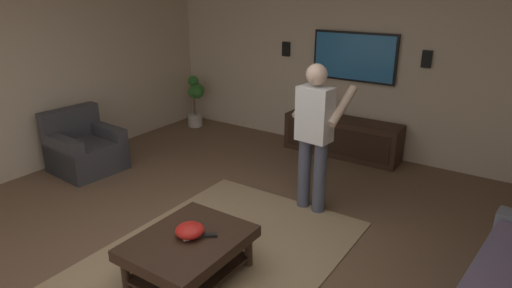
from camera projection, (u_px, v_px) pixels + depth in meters
name	position (u px, v px, depth m)	size (l,w,h in m)	color
ground_plane	(195.00, 259.00, 4.01)	(8.35, 8.35, 0.00)	brown
wall_back_tv	(354.00, 56.00, 6.27)	(0.10, 6.45, 2.83)	#C6B299
area_rug	(206.00, 265.00, 3.91)	(3.07, 1.97, 0.01)	#9E8460
armchair	(85.00, 150.00, 5.86)	(0.86, 0.86, 0.82)	#38383D
coffee_table	(189.00, 248.00, 3.66)	(1.00, 0.80, 0.40)	#332116
media_console	(342.00, 137.00, 6.38)	(0.45, 1.70, 0.55)	#332116
tv	(354.00, 57.00, 6.17)	(0.05, 1.23, 0.69)	black
person_standing	(315.00, 130.00, 4.61)	(0.57, 0.57, 1.64)	#4C5166
potted_plant_tall	(196.00, 98.00, 7.62)	(0.31, 0.34, 0.89)	#B7B2A8
bowl	(190.00, 230.00, 3.63)	(0.24, 0.24, 0.11)	red
remote_white	(184.00, 235.00, 3.63)	(0.15, 0.04, 0.02)	white
remote_black	(208.00, 235.00, 3.63)	(0.15, 0.04, 0.02)	black
vase_round	(328.00, 109.00, 6.39)	(0.22, 0.22, 0.22)	red
wall_speaker_left	(427.00, 59.00, 5.65)	(0.06, 0.12, 0.22)	black
wall_speaker_right	(286.00, 49.00, 6.76)	(0.06, 0.12, 0.22)	black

